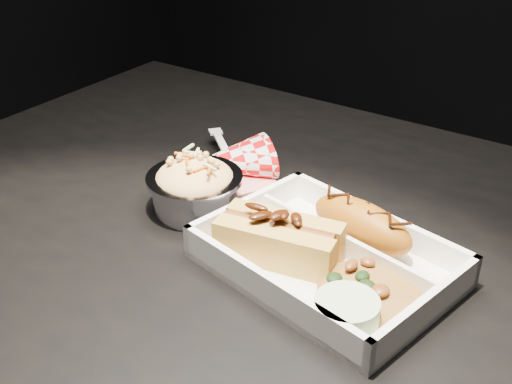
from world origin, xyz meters
TOP-DOWN VIEW (x-y plane):
  - dining_table at (0.00, 0.00)m, footprint 1.20×0.80m
  - food_tray at (0.03, -0.02)m, footprint 0.28×0.23m
  - fried_pastry at (0.04, 0.03)m, footprint 0.13×0.08m
  - hotdog at (-0.02, -0.04)m, footprint 0.14×0.08m
  - fried_rice_mound at (0.09, -0.04)m, footprint 0.13×0.11m
  - cupcake_liner at (0.09, -0.10)m, footprint 0.06×0.06m
  - foil_coleslaw_cup at (-0.17, -0.00)m, footprint 0.12×0.12m
  - napkin_fork at (-0.19, 0.10)m, footprint 0.16×0.15m

SIDE VIEW (x-z plane):
  - dining_table at x=0.00m, z-range 0.28..1.03m
  - food_tray at x=0.03m, z-range 0.74..0.78m
  - napkin_fork at x=-0.19m, z-range 0.72..0.82m
  - cupcake_liner at x=0.09m, z-range 0.76..0.79m
  - fried_rice_mound at x=0.09m, z-range 0.76..0.79m
  - fried_pastry at x=0.04m, z-range 0.76..0.81m
  - hotdog at x=-0.02m, z-range 0.75..0.81m
  - foil_coleslaw_cup at x=-0.17m, z-range 0.75..0.82m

